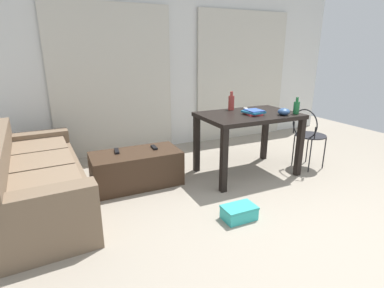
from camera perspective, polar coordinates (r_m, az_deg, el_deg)
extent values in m
plane|color=gray|center=(3.68, 10.78, -7.95)|extent=(7.63, 7.63, 0.00)
cube|color=silver|center=(5.07, -1.93, 14.10)|extent=(5.96, 0.10, 2.53)
cube|color=beige|center=(4.67, -14.73, 11.28)|extent=(1.79, 0.03, 2.20)
cube|color=beige|center=(5.57, 9.58, 12.51)|extent=(1.79, 0.03, 2.20)
cube|color=brown|center=(3.49, -27.06, -7.43)|extent=(0.94, 2.09, 0.41)
cube|color=brown|center=(4.28, -28.07, 0.85)|extent=(0.84, 0.24, 0.16)
cube|color=brown|center=(2.53, -27.11, -9.69)|extent=(0.84, 0.24, 0.16)
cube|color=#7D664F|center=(3.92, -27.16, -0.82)|extent=(0.62, 0.55, 0.10)
cube|color=#7D664F|center=(3.40, -26.81, -3.40)|extent=(0.62, 0.55, 0.10)
cube|color=#7D664F|center=(2.88, -26.33, -6.91)|extent=(0.62, 0.55, 0.10)
cube|color=#382619|center=(3.65, -10.54, -4.61)|extent=(1.04, 0.51, 0.41)
cube|color=black|center=(3.84, 10.78, 5.36)|extent=(1.22, 0.79, 0.05)
cube|color=black|center=(3.37, 6.08, -3.21)|extent=(0.07, 0.07, 0.75)
cube|color=black|center=(4.04, 19.81, -0.65)|extent=(0.07, 0.07, 0.75)
cube|color=black|center=(3.95, 0.88, -0.01)|extent=(0.07, 0.07, 0.75)
cube|color=black|center=(4.53, 13.71, 1.80)|extent=(0.07, 0.07, 0.75)
cylinder|color=black|center=(4.36, 21.66, 1.54)|extent=(0.41, 0.41, 0.02)
cylinder|color=black|center=(4.45, 23.89, -1.55)|extent=(0.02, 0.02, 0.45)
cylinder|color=black|center=(4.61, 21.11, -0.58)|extent=(0.02, 0.02, 0.45)
cylinder|color=black|center=(4.23, 21.56, -2.20)|extent=(0.02, 0.02, 0.45)
cylinder|color=black|center=(4.40, 18.73, -1.15)|extent=(0.02, 0.02, 0.45)
torus|color=black|center=(4.21, 20.68, 3.55)|extent=(0.05, 0.40, 0.40)
cylinder|color=black|center=(4.12, 22.38, 1.90)|extent=(0.02, 0.02, 0.17)
cylinder|color=black|center=(4.34, 18.84, 3.00)|extent=(0.02, 0.02, 0.17)
cylinder|color=#99332D|center=(4.02, 7.49, 7.77)|extent=(0.08, 0.08, 0.18)
cylinder|color=#99332D|center=(4.01, 7.56, 9.48)|extent=(0.04, 0.04, 0.06)
cylinder|color=#195B2D|center=(3.95, 19.26, 6.51)|extent=(0.07, 0.07, 0.15)
cylinder|color=#195B2D|center=(3.93, 19.42, 7.99)|extent=(0.03, 0.03, 0.06)
ellipsoid|color=#2D4C7A|center=(3.84, 17.08, 5.92)|extent=(0.15, 0.15, 0.08)
cube|color=red|center=(3.78, 11.51, 5.70)|extent=(0.20, 0.25, 0.02)
cube|color=#1E668C|center=(3.78, 11.62, 6.01)|extent=(0.24, 0.26, 0.02)
cube|color=#33519E|center=(3.78, 11.78, 6.29)|extent=(0.19, 0.20, 0.01)
cube|color=#B7B7B2|center=(4.05, 10.41, 6.51)|extent=(0.11, 0.19, 0.02)
cube|color=#9EA0A5|center=(4.07, 16.47, 6.04)|extent=(0.03, 0.07, 0.00)
torus|color=orange|center=(4.12, 16.16, 6.19)|extent=(0.03, 0.03, 0.00)
cube|color=#9EA0A5|center=(4.07, 16.24, 6.05)|extent=(0.06, 0.06, 0.00)
torus|color=orange|center=(4.12, 16.28, 6.19)|extent=(0.03, 0.03, 0.00)
cube|color=black|center=(3.63, -14.14, -1.31)|extent=(0.07, 0.18, 0.02)
cube|color=black|center=(3.68, -7.23, -0.64)|extent=(0.05, 0.16, 0.02)
cube|color=#33B2AD|center=(2.99, 8.95, -12.98)|extent=(0.31, 0.20, 0.11)
cube|color=teal|center=(2.95, 9.01, -11.84)|extent=(0.32, 0.21, 0.02)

